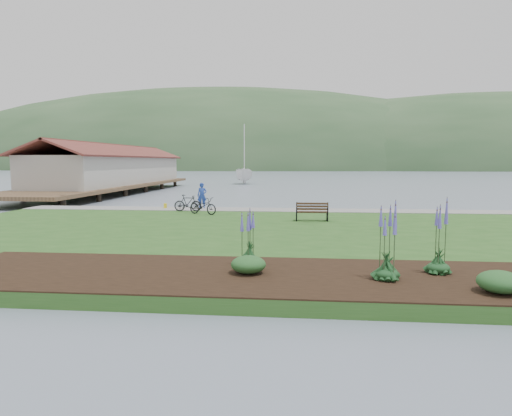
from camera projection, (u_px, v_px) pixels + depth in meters
The scene contains 17 objects.
ground at pixel (280, 233), 22.16m from camera, with size 600.00×600.00×0.00m, color slate.
lawn at pixel (277, 236), 20.16m from camera, with size 34.00×20.00×0.40m, color #26501C.
shoreline_path at pixel (285, 210), 28.94m from camera, with size 34.00×2.20×0.03m, color gray.
garden_bed at pixel (375, 277), 12.11m from camera, with size 24.00×4.40×0.04m, color black.
far_hillside at pixel (348, 170), 188.43m from camera, with size 580.00×80.00×38.00m, color #2E502D, non-canonical shape.
pier_pavilion at pixel (113, 169), 51.11m from camera, with size 8.00×36.00×5.40m.
park_bench at pixel (312, 211), 23.62m from camera, with size 1.67×0.72×1.02m.
person at pixel (202, 193), 29.96m from camera, with size 0.72×0.49×1.98m, color #213D99.
bicycle_a at pixel (203, 206), 26.64m from camera, with size 1.90×0.66×1.00m, color black.
bicycle_b at pixel (188, 203), 28.20m from camera, with size 1.72×0.50×1.03m, color black.
sailboat at pixel (244, 184), 70.09m from camera, with size 10.99×11.19×28.98m, color silver.
pannier at pixel (165, 206), 30.01m from camera, with size 0.20×0.31×0.33m, color gold.
echium_0 at pixel (387, 243), 11.73m from camera, with size 0.62×0.62×2.24m.
echium_1 at pixel (439, 242), 12.40m from camera, with size 0.62×0.62×2.30m.
echium_4 at pixel (249, 239), 13.38m from camera, with size 0.62×0.62×1.95m.
shrub_0 at pixel (248, 264), 12.48m from camera, with size 0.96×0.96×0.48m, color #1E4C21.
shrub_1 at pixel (500, 282), 10.61m from camera, with size 1.03×1.03×0.52m, color #1E4C21.
Camera 1 is at (1.04, -21.92, 3.50)m, focal length 32.00 mm.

